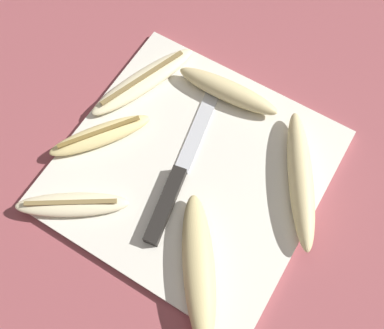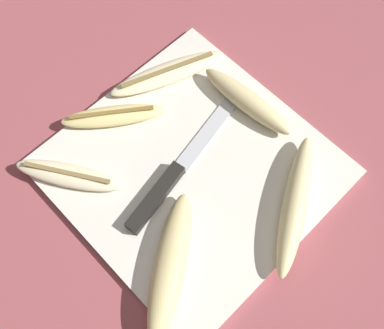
# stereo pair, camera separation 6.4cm
# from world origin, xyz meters

# --- Properties ---
(ground_plane) EXTENTS (4.00, 4.00, 0.00)m
(ground_plane) POSITION_xyz_m (0.00, 0.00, 0.00)
(ground_plane) COLOR #93474C
(cutting_board) EXTENTS (0.36, 0.35, 0.01)m
(cutting_board) POSITION_xyz_m (0.00, 0.00, 0.01)
(cutting_board) COLOR silver
(cutting_board) RESTS_ON ground_plane
(knife) EXTENTS (0.07, 0.25, 0.02)m
(knife) POSITION_xyz_m (-0.00, -0.05, 0.02)
(knife) COLOR black
(knife) RESTS_ON cutting_board
(banana_ripe_center) EXTENTS (0.13, 0.20, 0.04)m
(banana_ripe_center) POSITION_xyz_m (0.14, 0.06, 0.03)
(banana_ripe_center) COLOR beige
(banana_ripe_center) RESTS_ON cutting_board
(banana_pale_long) EXTENTS (0.10, 0.19, 0.02)m
(banana_pale_long) POSITION_xyz_m (-0.14, 0.08, 0.02)
(banana_pale_long) COLOR beige
(banana_pale_long) RESTS_ON cutting_board
(banana_bright_far) EXTENTS (0.15, 0.11, 0.02)m
(banana_bright_far) POSITION_xyz_m (-0.11, -0.14, 0.02)
(banana_bright_far) COLOR beige
(banana_bright_far) RESTS_ON cutting_board
(banana_mellow_near) EXTENTS (0.17, 0.04, 0.03)m
(banana_mellow_near) POSITION_xyz_m (-0.02, 0.13, 0.03)
(banana_mellow_near) COLOR beige
(banana_mellow_near) RESTS_ON cutting_board
(banana_spotted_left) EXTENTS (0.15, 0.18, 0.03)m
(banana_spotted_left) POSITION_xyz_m (0.08, -0.12, 0.03)
(banana_spotted_left) COLOR #DBC684
(banana_spotted_left) RESTS_ON cutting_board
(banana_golden_short) EXTENTS (0.12, 0.14, 0.02)m
(banana_golden_short) POSITION_xyz_m (-0.14, -0.03, 0.02)
(banana_golden_short) COLOR #EDD689
(banana_golden_short) RESTS_ON cutting_board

